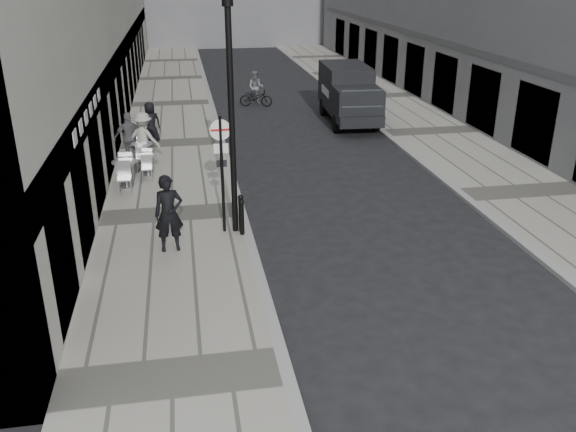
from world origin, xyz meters
The scene contains 15 objects.
sidewalk centered at (-2.00, 18.00, 0.06)m, with size 4.00×60.00×0.12m, color gray.
far_sidewalk centered at (9.00, 18.00, 0.06)m, with size 4.00×60.00×0.12m, color gray.
walking_man centered at (-2.01, 7.92, 1.10)m, with size 0.71×0.47×1.96m, color black.
sign_post centered at (-0.60, 8.85, 2.15)m, with size 0.54×0.09×3.16m.
lamppost centered at (-0.30, 8.84, 3.51)m, with size 0.27×0.27×6.10m.
bollard_near centered at (-0.15, 8.77, 0.61)m, with size 0.13×0.13×0.97m, color black.
bollard_far centered at (-0.15, 8.55, 0.58)m, with size 0.12×0.12×0.92m, color black.
panel_van centered at (6.01, 20.62, 1.41)m, with size 2.25×5.41×2.50m.
cyclist centered at (2.26, 24.65, 0.70)m, with size 1.76×1.02×1.80m.
pedestrian_a centered at (-3.43, 15.59, 1.04)m, with size 1.08×0.45×1.84m, color #5C5B60.
pedestrian_b centered at (-2.93, 15.38, 1.05)m, with size 1.20×0.69×1.86m, color #A4A197.
pedestrian_c centered at (-2.79, 18.19, 0.94)m, with size 0.80×0.52×1.64m, color black.
cafe_table_near centered at (-2.99, 15.10, 0.61)m, with size 0.76×1.71×0.97m.
cafe_table_mid centered at (-3.44, 12.87, 0.64)m, with size 0.80×1.81×1.03m.
cafe_table_far centered at (-2.80, 13.99, 0.54)m, with size 0.65×1.46×0.83m.
Camera 1 is at (-1.52, -6.27, 6.82)m, focal length 38.00 mm.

